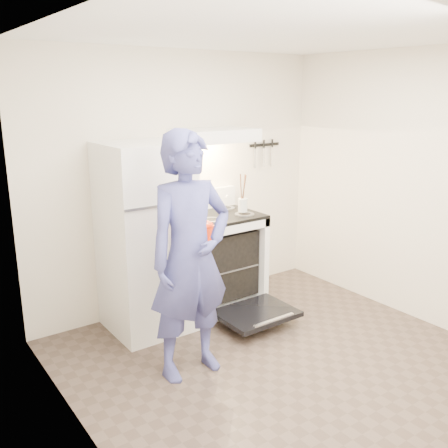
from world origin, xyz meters
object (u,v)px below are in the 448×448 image
(tea_kettle, at_px, (187,200))
(person, at_px, (190,257))
(dutch_oven, at_px, (198,232))
(stove_body, at_px, (219,262))
(refrigerator, at_px, (146,239))

(tea_kettle, bearing_deg, person, -120.23)
(person, xyz_separation_m, dutch_oven, (0.29, 0.35, 0.06))
(stove_body, relative_size, tea_kettle, 3.04)
(refrigerator, relative_size, dutch_oven, 5.24)
(tea_kettle, height_order, dutch_oven, tea_kettle)
(stove_body, bearing_deg, person, -134.71)
(refrigerator, height_order, stove_body, refrigerator)
(refrigerator, distance_m, stove_body, 0.90)
(stove_body, height_order, dutch_oven, dutch_oven)
(dutch_oven, bearing_deg, stove_body, 42.39)
(stove_body, bearing_deg, dutch_oven, -137.61)
(stove_body, distance_m, tea_kettle, 0.71)
(stove_body, distance_m, person, 1.35)
(tea_kettle, bearing_deg, dutch_oven, -114.82)
(person, relative_size, dutch_oven, 5.76)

